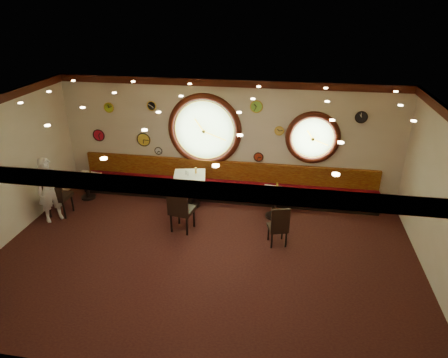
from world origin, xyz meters
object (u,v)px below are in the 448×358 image
table_c (274,201)px  waiter (50,190)px  chair_c (279,224)px  condiment_a_salt (85,174)px  condiment_a_pepper (87,174)px  condiment_b_salt (186,173)px  table_b (190,186)px  condiment_c_pepper (277,190)px  condiment_a_bottle (90,173)px  chair_b (180,205)px  condiment_b_bottle (196,170)px  chair_a (56,192)px  table_a (86,184)px  condiment_b_pepper (188,174)px  condiment_c_salt (274,189)px  condiment_c_bottle (277,186)px

table_c → waiter: bearing=-169.2°
chair_c → table_c: bearing=80.4°
condiment_a_salt → condiment_a_pepper: 0.09m
chair_c → condiment_b_salt: (-2.47, 1.52, 0.37)m
table_b → condiment_c_pepper: size_ratio=10.05×
table_b → waiter: (-3.15, -1.28, 0.26)m
condiment_a_bottle → waiter: bearing=-107.6°
chair_c → waiter: 5.53m
chair_b → condiment_b_bottle: (0.05, 1.43, 0.26)m
chair_b → condiment_a_salt: bearing=167.7°
chair_a → condiment_a_bottle: 1.17m
table_a → condiment_b_salt: bearing=1.6°
condiment_b_pepper → condiment_b_bottle: 0.25m
chair_c → chair_b: bearing=157.9°
table_a → waiter: 1.30m
table_a → condiment_c_salt: condiment_c_salt is taller
condiment_a_salt → condiment_c_salt: size_ratio=1.10×
condiment_b_salt → waiter: (-3.06, -1.29, -0.11)m
table_a → condiment_b_pepper: (2.85, 0.02, 0.51)m
condiment_a_pepper → chair_c: bearing=-15.5°
condiment_c_salt → chair_b: bearing=-152.3°
table_c → condiment_b_bottle: size_ratio=4.71×
condiment_b_salt → waiter: 3.32m
condiment_a_pepper → condiment_c_bottle: size_ratio=0.63×
condiment_b_pepper → condiment_c_bottle: bearing=-2.0°
condiment_c_salt → condiment_b_pepper: 2.22m
condiment_b_salt → condiment_c_salt: (2.28, -0.21, -0.17)m
condiment_b_bottle → condiment_b_pepper: bearing=-132.7°
chair_a → chair_c: chair_a is taller
condiment_a_salt → chair_c: bearing=-15.5°
condiment_a_pepper → condiment_c_pepper: size_ratio=1.17×
chair_c → condiment_c_pepper: (-0.12, 1.25, 0.21)m
condiment_a_salt → condiment_b_pepper: 2.88m
condiment_b_pepper → chair_b: bearing=-84.6°
table_b → condiment_b_salt: (-0.09, 0.01, 0.37)m
condiment_b_salt → condiment_a_pepper: condiment_b_salt is taller
condiment_b_salt → condiment_b_pepper: (0.07, -0.06, 0.01)m
table_a → condiment_b_bottle: size_ratio=4.58×
condiment_a_salt → waiter: 1.26m
condiment_a_bottle → condiment_b_bottle: (2.89, 0.14, 0.22)m
condiment_c_salt → condiment_a_salt: bearing=178.2°
chair_a → condiment_b_pepper: 3.28m
condiment_c_pepper → waiter: bearing=-169.3°
table_a → condiment_c_salt: bearing=-1.5°
condiment_b_salt → chair_c: bearing=-31.6°
condiment_b_bottle → condiment_a_pepper: bearing=-176.2°
chair_c → condiment_b_pepper: size_ratio=5.68×
condiment_b_bottle → chair_b: bearing=-91.9°
condiment_b_salt → condiment_c_pepper: 2.37m
table_b → condiment_b_bottle: condiment_b_bottle is taller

